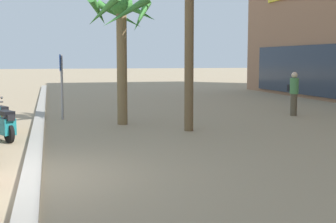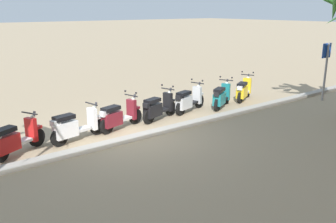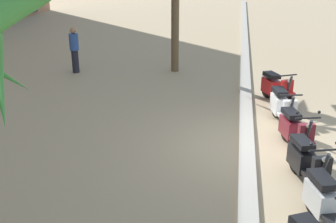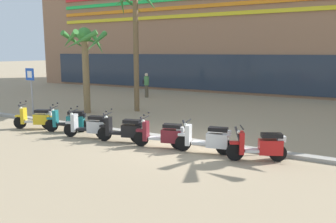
{
  "view_description": "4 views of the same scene",
  "coord_description": "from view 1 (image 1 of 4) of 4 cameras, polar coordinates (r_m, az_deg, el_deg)",
  "views": [
    {
      "loc": [
        9.25,
        0.6,
        2.25
      ],
      "look_at": [
        -3.05,
        3.67,
        0.84
      ],
      "focal_mm": 51.0,
      "sensor_mm": 36.0,
      "label": 1
    },
    {
      "loc": [
        5.68,
        8.97,
        3.77
      ],
      "look_at": [
        -0.34,
        1.17,
        0.98
      ],
      "focal_mm": 39.03,
      "sensor_mm": 36.0,
      "label": 2
    },
    {
      "loc": [
        -9.35,
        0.59,
        4.4
      ],
      "look_at": [
        -0.01,
        2.11,
        0.8
      ],
      "focal_mm": 46.07,
      "sensor_mm": 36.0,
      "label": 3
    },
    {
      "loc": [
        5.96,
        -10.66,
        3.21
      ],
      "look_at": [
        -0.81,
        1.08,
        0.88
      ],
      "focal_mm": 37.31,
      "sensor_mm": 36.0,
      "label": 4
    }
  ],
  "objects": [
    {
      "name": "curb_strip",
      "position": [
        9.51,
        -15.99,
        -7.19
      ],
      "size": [
        60.0,
        0.36,
        0.12
      ],
      "primitive_type": "cube",
      "color": "gray",
      "rests_on": "ground"
    },
    {
      "name": "crossing_sign",
      "position": [
        18.0,
        -12.64,
        3.83
      ],
      "size": [
        0.6,
        0.12,
        2.4
      ],
      "color": "#939399",
      "rests_on": "ground"
    },
    {
      "name": "scooter_teal_lead_nearest",
      "position": [
        13.82,
        -19.24,
        -1.45
      ],
      "size": [
        1.6,
        0.93,
        1.17
      ],
      "color": "black",
      "rests_on": "ground"
    },
    {
      "name": "palm_tree_far_corner",
      "position": [
        16.34,
        -5.58,
        10.2
      ],
      "size": [
        2.39,
        2.45,
        4.44
      ],
      "color": "olive",
      "rests_on": "ground"
    },
    {
      "name": "ground_plane",
      "position": [
        9.54,
        -17.38,
        -7.57
      ],
      "size": [
        200.0,
        200.0,
        0.0
      ],
      "primitive_type": "plane",
      "color": "#9E896B"
    },
    {
      "name": "pedestrian_strolling_near_curb",
      "position": [
        19.38,
        14.81,
        2.21
      ],
      "size": [
        0.46,
        0.37,
        1.73
      ],
      "color": "brown",
      "rests_on": "ground"
    }
  ]
}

